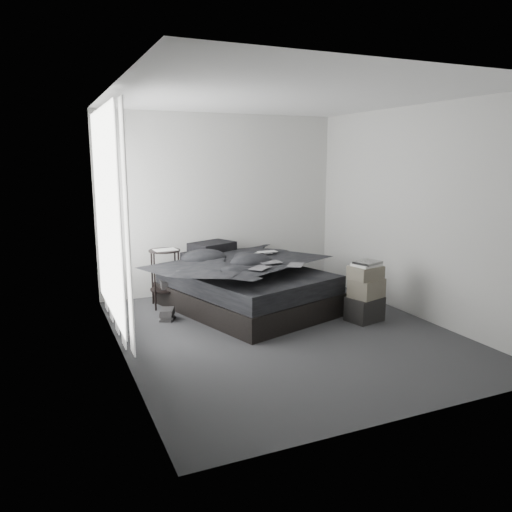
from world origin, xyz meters
name	(u,v)px	position (x,y,z in m)	size (l,w,h in m)	color
floor	(284,332)	(0.00, 0.00, 0.00)	(3.60, 4.20, 0.01)	#313234
ceiling	(287,97)	(0.00, 0.00, 2.60)	(3.60, 4.20, 0.01)	white
wall_back	(221,204)	(0.00, 2.10, 1.30)	(3.60, 0.01, 2.60)	beige
wall_front	(417,252)	(0.00, -2.10, 1.30)	(3.60, 0.01, 2.60)	beige
wall_left	(117,229)	(-1.80, 0.00, 1.30)	(0.01, 4.20, 2.60)	beige
wall_right	(415,213)	(1.80, 0.00, 1.30)	(0.01, 4.20, 2.60)	beige
window_left	(107,214)	(-1.78, 0.90, 1.35)	(0.02, 2.00, 2.30)	white
curtain_left	(112,220)	(-1.73, 0.90, 1.28)	(0.06, 2.12, 2.48)	white
bed	(247,298)	(-0.04, 1.02, 0.14)	(1.60, 2.11, 0.29)	black
mattress	(247,279)	(-0.04, 1.02, 0.40)	(1.54, 2.05, 0.23)	black
duvet	(249,262)	(-0.02, 0.97, 0.64)	(1.56, 1.81, 0.25)	black
pillow_lower	(207,257)	(-0.32, 1.79, 0.58)	(0.64, 0.43, 0.14)	black
pillow_upper	(212,247)	(-0.25, 1.79, 0.72)	(0.59, 0.41, 0.13)	black
laptop	(266,248)	(0.32, 1.18, 0.77)	(0.34, 0.22, 0.03)	silver
comic_a	(260,262)	(-0.12, 0.41, 0.76)	(0.27, 0.17, 0.01)	black
comic_b	(271,256)	(0.13, 0.64, 0.77)	(0.27, 0.17, 0.01)	black
comic_c	(296,258)	(0.35, 0.39, 0.78)	(0.27, 0.17, 0.01)	black
side_stand	(165,279)	(-0.99, 1.57, 0.38)	(0.41, 0.41, 0.76)	black
papers	(165,250)	(-0.98, 1.56, 0.77)	(0.29, 0.22, 0.02)	white
floor_books	(167,314)	(-1.12, 0.98, 0.08)	(0.15, 0.22, 0.15)	black
box_lower	(365,309)	(1.10, -0.01, 0.15)	(0.40, 0.32, 0.30)	black
box_mid	(366,288)	(1.11, -0.02, 0.41)	(0.38, 0.30, 0.23)	#625C4E
box_upper	(366,273)	(1.09, -0.02, 0.61)	(0.36, 0.29, 0.16)	#625C4E
art_book_white	(366,265)	(1.10, -0.01, 0.70)	(0.31, 0.25, 0.03)	silver
art_book_snake	(368,262)	(1.11, -0.02, 0.73)	(0.30, 0.24, 0.03)	silver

